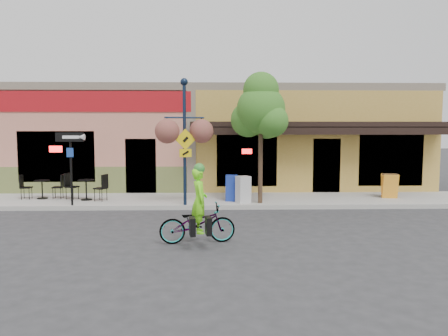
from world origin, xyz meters
name	(u,v)px	position (x,y,z in m)	size (l,w,h in m)	color
ground	(218,213)	(0.00, 0.00, 0.00)	(90.00, 90.00, 0.00)	#2D2D30
sidewalk	(217,200)	(0.00, 2.00, 0.07)	(24.00, 3.00, 0.15)	#9E9B93
curb	(218,207)	(0.00, 0.55, 0.07)	(24.00, 0.12, 0.15)	#A8A59E
building	(216,138)	(0.00, 7.50, 2.25)	(18.20, 8.20, 4.50)	tan
bicycle	(197,223)	(-0.53, -3.71, 0.47)	(0.62, 1.79, 0.94)	maroon
cyclist_rider	(199,211)	(-0.48, -3.71, 0.77)	(0.56, 0.37, 1.54)	#78FF1A
lamp_post	(185,142)	(-1.09, 0.65, 2.25)	(1.34, 0.54, 4.21)	#101D34
one_way_sign	(71,169)	(-4.85, 0.65, 1.36)	(0.93, 0.20, 2.42)	black
cafe_set_left	(42,187)	(-6.37, 2.05, 0.59)	(1.48, 0.74, 0.89)	black
cafe_set_right	(86,187)	(-4.68, 1.72, 0.63)	(1.60, 0.80, 0.96)	black
newspaper_box_blue	(232,188)	(0.51, 1.42, 0.61)	(0.41, 0.37, 0.92)	#19329B
newspaper_box_grey	(243,189)	(0.89, 1.01, 0.61)	(0.43, 0.39, 0.92)	silver
street_tree	(261,137)	(1.47, 0.95, 2.40)	(1.76, 1.76, 4.51)	#3D7A26
sandwich_board	(391,186)	(6.33, 1.74, 0.60)	(0.54, 0.39, 0.90)	#FFA228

